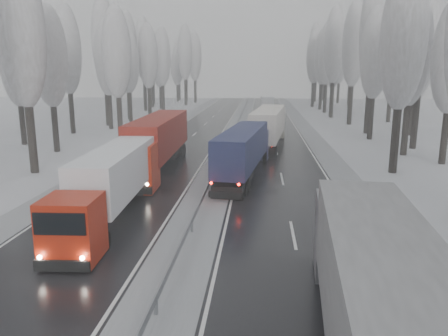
# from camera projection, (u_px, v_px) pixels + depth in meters

# --- Properties ---
(carriageway_right) EXTENTS (7.50, 200.00, 0.03)m
(carriageway_right) POSITION_uv_depth(u_px,v_px,m) (279.00, 163.00, 39.90)
(carriageway_right) COLOR black
(carriageway_right) RESTS_ON ground
(carriageway_left) EXTENTS (7.50, 200.00, 0.03)m
(carriageway_left) POSITION_uv_depth(u_px,v_px,m) (166.00, 161.00, 40.74)
(carriageway_left) COLOR black
(carriageway_left) RESTS_ON ground
(median_slush) EXTENTS (3.00, 200.00, 0.04)m
(median_slush) POSITION_uv_depth(u_px,v_px,m) (222.00, 162.00, 40.32)
(median_slush) COLOR #A0A3A8
(median_slush) RESTS_ON ground
(shoulder_right) EXTENTS (2.40, 200.00, 0.04)m
(shoulder_right) POSITION_uv_depth(u_px,v_px,m) (334.00, 164.00, 39.50)
(shoulder_right) COLOR #A0A3A8
(shoulder_right) RESTS_ON ground
(shoulder_left) EXTENTS (2.40, 200.00, 0.04)m
(shoulder_left) POSITION_uv_depth(u_px,v_px,m) (114.00, 160.00, 41.14)
(shoulder_left) COLOR #A0A3A8
(shoulder_left) RESTS_ON ground
(median_guardrail) EXTENTS (0.12, 200.00, 0.76)m
(median_guardrail) POSITION_uv_depth(u_px,v_px,m) (222.00, 156.00, 40.18)
(median_guardrail) COLOR slate
(median_guardrail) RESTS_ON ground
(tree_18) EXTENTS (3.60, 3.60, 16.58)m
(tree_18) POSITION_uv_depth(u_px,v_px,m) (404.00, 39.00, 33.96)
(tree_18) COLOR black
(tree_18) RESTS_ON ground
(tree_20) EXTENTS (3.60, 3.60, 15.71)m
(tree_20) POSITION_uv_depth(u_px,v_px,m) (413.00, 51.00, 41.72)
(tree_20) COLOR black
(tree_20) RESTS_ON ground
(tree_21) EXTENTS (3.60, 3.60, 18.62)m
(tree_21) POSITION_uv_depth(u_px,v_px,m) (423.00, 34.00, 45.03)
(tree_21) COLOR black
(tree_21) RESTS_ON ground
(tree_22) EXTENTS (3.60, 3.60, 15.86)m
(tree_22) POSITION_uv_depth(u_px,v_px,m) (375.00, 54.00, 51.93)
(tree_22) COLOR black
(tree_22) RESTS_ON ground
(tree_23) EXTENTS (3.60, 3.60, 13.55)m
(tree_23) POSITION_uv_depth(u_px,v_px,m) (417.00, 67.00, 55.63)
(tree_23) COLOR black
(tree_23) RESTS_ON ground
(tree_24) EXTENTS (3.60, 3.60, 20.49)m
(tree_24) POSITION_uv_depth(u_px,v_px,m) (373.00, 32.00, 56.49)
(tree_24) COLOR black
(tree_24) RESTS_ON ground
(tree_25) EXTENTS (3.60, 3.60, 19.44)m
(tree_25) POSITION_uv_depth(u_px,v_px,m) (417.00, 39.00, 59.97)
(tree_25) COLOR black
(tree_25) RESTS_ON ground
(tree_26) EXTENTS (3.60, 3.60, 18.78)m
(tree_26) POSITION_uv_depth(u_px,v_px,m) (354.00, 46.00, 66.73)
(tree_26) COLOR black
(tree_26) RESTS_ON ground
(tree_27) EXTENTS (3.60, 3.60, 17.62)m
(tree_27) POSITION_uv_depth(u_px,v_px,m) (394.00, 52.00, 70.21)
(tree_27) COLOR black
(tree_27) RESTS_ON ground
(tree_28) EXTENTS (3.60, 3.60, 19.62)m
(tree_28) POSITION_uv_depth(u_px,v_px,m) (334.00, 46.00, 77.11)
(tree_28) COLOR black
(tree_28) RESTS_ON ground
(tree_29) EXTENTS (3.60, 3.60, 18.11)m
(tree_29) POSITION_uv_depth(u_px,v_px,m) (371.00, 52.00, 80.62)
(tree_29) COLOR black
(tree_29) RESTS_ON ground
(tree_30) EXTENTS (3.60, 3.60, 17.86)m
(tree_30) POSITION_uv_depth(u_px,v_px,m) (327.00, 55.00, 86.82)
(tree_30) COLOR black
(tree_30) RESTS_ON ground
(tree_31) EXTENTS (3.60, 3.60, 18.58)m
(tree_31) POSITION_uv_depth(u_px,v_px,m) (353.00, 53.00, 90.14)
(tree_31) COLOR black
(tree_31) RESTS_ON ground
(tree_32) EXTENTS (3.60, 3.60, 17.33)m
(tree_32) POSITION_uv_depth(u_px,v_px,m) (322.00, 58.00, 94.19)
(tree_32) COLOR black
(tree_32) RESTS_ON ground
(tree_33) EXTENTS (3.60, 3.60, 14.33)m
(tree_33) POSITION_uv_depth(u_px,v_px,m) (333.00, 67.00, 98.25)
(tree_33) COLOR black
(tree_33) RESTS_ON ground
(tree_34) EXTENTS (3.60, 3.60, 17.63)m
(tree_34) POSITION_uv_depth(u_px,v_px,m) (314.00, 58.00, 101.14)
(tree_34) COLOR black
(tree_34) RESTS_ON ground
(tree_35) EXTENTS (3.60, 3.60, 18.25)m
(tree_35) POSITION_uv_depth(u_px,v_px,m) (351.00, 56.00, 104.20)
(tree_35) COLOR black
(tree_35) RESTS_ON ground
(tree_36) EXTENTS (3.60, 3.60, 20.23)m
(tree_36) POSITION_uv_depth(u_px,v_px,m) (315.00, 52.00, 110.25)
(tree_36) COLOR black
(tree_36) RESTS_ON ground
(tree_37) EXTENTS (3.60, 3.60, 16.37)m
(tree_37) POSITION_uv_depth(u_px,v_px,m) (340.00, 62.00, 114.12)
(tree_37) COLOR black
(tree_37) RESTS_ON ground
(tree_38) EXTENTS (3.60, 3.60, 17.97)m
(tree_38) POSITION_uv_depth(u_px,v_px,m) (316.00, 59.00, 120.71)
(tree_38) COLOR black
(tree_38) RESTS_ON ground
(tree_39) EXTENTS (3.60, 3.60, 16.19)m
(tree_39) POSITION_uv_depth(u_px,v_px,m) (324.00, 64.00, 124.62)
(tree_39) COLOR black
(tree_39) RESTS_ON ground
(tree_58) EXTENTS (3.60, 3.60, 17.21)m
(tree_58) POSITION_uv_depth(u_px,v_px,m) (22.00, 33.00, 33.85)
(tree_58) COLOR black
(tree_58) RESTS_ON ground
(tree_60) EXTENTS (3.60, 3.60, 14.84)m
(tree_60) POSITION_uv_depth(u_px,v_px,m) (49.00, 57.00, 43.76)
(tree_60) COLOR black
(tree_60) RESTS_ON ground
(tree_61) EXTENTS (3.60, 3.60, 13.95)m
(tree_61) POSITION_uv_depth(u_px,v_px,m) (17.00, 64.00, 48.24)
(tree_61) COLOR black
(tree_61) RESTS_ON ground
(tree_62) EXTENTS (3.60, 3.60, 16.04)m
(tree_62) POSITION_uv_depth(u_px,v_px,m) (117.00, 53.00, 52.56)
(tree_62) COLOR black
(tree_62) RESTS_ON ground
(tree_63) EXTENTS (3.60, 3.60, 16.88)m
(tree_63) POSITION_uv_depth(u_px,v_px,m) (67.00, 51.00, 56.97)
(tree_63) COLOR black
(tree_63) RESTS_ON ground
(tree_64) EXTENTS (3.60, 3.60, 15.42)m
(tree_64) POSITION_uv_depth(u_px,v_px,m) (107.00, 59.00, 61.74)
(tree_64) COLOR black
(tree_64) RESTS_ON ground
(tree_65) EXTENTS (3.60, 3.60, 19.48)m
(tree_65) POSITION_uv_depth(u_px,v_px,m) (104.00, 42.00, 65.22)
(tree_65) COLOR black
(tree_65) RESTS_ON ground
(tree_66) EXTENTS (3.60, 3.60, 15.23)m
(tree_66) POSITION_uv_depth(u_px,v_px,m) (128.00, 61.00, 71.13)
(tree_66) COLOR black
(tree_66) RESTS_ON ground
(tree_67) EXTENTS (3.60, 3.60, 17.09)m
(tree_67) POSITION_uv_depth(u_px,v_px,m) (127.00, 55.00, 74.88)
(tree_67) COLOR black
(tree_67) RESTS_ON ground
(tree_68) EXTENTS (3.60, 3.60, 16.65)m
(tree_68) POSITION_uv_depth(u_px,v_px,m) (148.00, 57.00, 77.39)
(tree_68) COLOR black
(tree_68) RESTS_ON ground
(tree_69) EXTENTS (3.60, 3.60, 19.35)m
(tree_69) POSITION_uv_depth(u_px,v_px,m) (128.00, 48.00, 81.30)
(tree_69) COLOR black
(tree_69) RESTS_ON ground
(tree_70) EXTENTS (3.60, 3.60, 17.09)m
(tree_70) POSITION_uv_depth(u_px,v_px,m) (162.00, 57.00, 87.12)
(tree_70) COLOR black
(tree_70) RESTS_ON ground
(tree_71) EXTENTS (3.60, 3.60, 19.61)m
(tree_71) POSITION_uv_depth(u_px,v_px,m) (143.00, 50.00, 91.05)
(tree_71) COLOR black
(tree_71) RESTS_ON ground
(tree_72) EXTENTS (3.60, 3.60, 15.11)m
(tree_72) POSITION_uv_depth(u_px,v_px,m) (160.00, 64.00, 96.69)
(tree_72) COLOR black
(tree_72) RESTS_ON ground
(tree_73) EXTENTS (3.60, 3.60, 17.22)m
(tree_73) POSITION_uv_depth(u_px,v_px,m) (151.00, 59.00, 100.53)
(tree_73) COLOR black
(tree_73) RESTS_ON ground
(tree_74) EXTENTS (3.60, 3.60, 19.68)m
(tree_74) POSITION_uv_depth(u_px,v_px,m) (185.00, 53.00, 106.26)
(tree_74) COLOR black
(tree_74) RESTS_ON ground
(tree_75) EXTENTS (3.60, 3.60, 18.60)m
(tree_75) POSITION_uv_depth(u_px,v_px,m) (152.00, 56.00, 111.03)
(tree_75) COLOR black
(tree_75) RESTS_ON ground
(tree_76) EXTENTS (3.60, 3.60, 18.55)m
(tree_76) POSITION_uv_depth(u_px,v_px,m) (195.00, 57.00, 115.47)
(tree_76) COLOR black
(tree_76) RESTS_ON ground
(tree_77) EXTENTS (3.60, 3.60, 14.32)m
(tree_77) POSITION_uv_depth(u_px,v_px,m) (177.00, 68.00, 120.39)
(tree_77) COLOR black
(tree_77) RESTS_ON ground
(tree_78) EXTENTS (3.60, 3.60, 19.55)m
(tree_78) POSITION_uv_depth(u_px,v_px,m) (186.00, 56.00, 122.03)
(tree_78) COLOR black
(tree_78) RESTS_ON ground
(tree_79) EXTENTS (3.60, 3.60, 17.07)m
(tree_79) POSITION_uv_depth(u_px,v_px,m) (179.00, 62.00, 126.48)
(tree_79) COLOR black
(tree_79) RESTS_ON ground
(truck_grey_tarp) EXTENTS (3.90, 16.75, 4.26)m
(truck_grey_tarp) POSITION_uv_depth(u_px,v_px,m) (381.00, 303.00, 11.01)
(truck_grey_tarp) COLOR #56565C
(truck_grey_tarp) RESTS_ON ground
(truck_blue_box) EXTENTS (4.24, 15.17, 3.86)m
(truck_blue_box) POSITION_uv_depth(u_px,v_px,m) (245.00, 148.00, 34.74)
(truck_blue_box) COLOR navy
(truck_blue_box) RESTS_ON ground
(truck_cream_box) EXTENTS (4.45, 16.83, 4.28)m
(truck_cream_box) POSITION_uv_depth(u_px,v_px,m) (269.00, 124.00, 48.24)
(truck_cream_box) COLOR #9D998B
(truck_cream_box) RESTS_ON ground
(box_truck_distant) EXTENTS (2.87, 8.26, 3.04)m
(box_truck_distant) POSITION_uv_depth(u_px,v_px,m) (267.00, 103.00, 94.24)
(box_truck_distant) COLOR silver
(box_truck_distant) RESTS_ON ground
(truck_red_white) EXTENTS (2.91, 15.00, 3.83)m
(truck_red_white) POSITION_uv_depth(u_px,v_px,m) (116.00, 177.00, 25.31)
(truck_red_white) COLOR #A61C09
(truck_red_white) RESTS_ON ground
(truck_red_red) EXTENTS (3.11, 17.39, 4.44)m
(truck_red_red) POSITION_uv_depth(u_px,v_px,m) (157.00, 140.00, 36.39)
(truck_red_red) COLOR #AC2009
(truck_red_red) RESTS_ON ground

